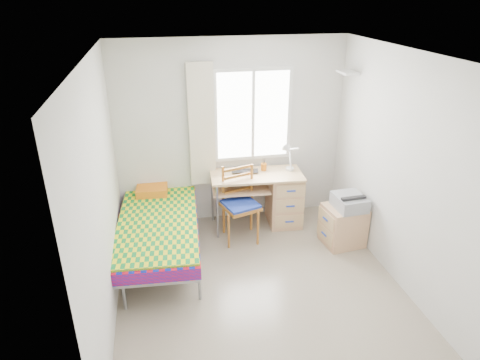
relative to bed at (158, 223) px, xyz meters
name	(u,v)px	position (x,y,z in m)	size (l,w,h in m)	color
floor	(260,287)	(1.10, -0.95, -0.45)	(3.50, 3.50, 0.00)	#BCAD93
ceiling	(265,55)	(1.10, -0.95, 2.15)	(3.50, 3.50, 0.00)	white
wall_back	(231,133)	(1.10, 0.80, 0.85)	(3.20, 3.20, 0.00)	silver
wall_left	(101,199)	(-0.50, -0.95, 0.85)	(3.50, 3.50, 0.00)	silver
wall_right	(403,173)	(2.70, -0.95, 0.85)	(3.50, 3.50, 0.00)	silver
window	(253,115)	(1.40, 0.78, 1.10)	(1.10, 0.04, 1.30)	white
curtain	(202,126)	(0.68, 0.73, 1.00)	(0.35, 0.05, 1.70)	beige
floating_shelf	(348,72)	(2.59, 0.45, 1.70)	(0.20, 0.32, 0.03)	white
bed	(158,223)	(0.00, 0.00, 0.00)	(1.14, 2.19, 0.92)	#919399
desk	(279,196)	(1.74, 0.46, -0.01)	(1.32, 0.68, 0.80)	tan
chair	(240,200)	(1.10, 0.18, 0.12)	(0.55, 0.55, 1.02)	#8C581B
cabinet	(343,225)	(2.41, -0.26, -0.17)	(0.55, 0.50, 0.55)	tan
printer	(349,202)	(2.45, -0.29, 0.19)	(0.39, 0.45, 0.18)	#9FA0A6
laptop	(245,173)	(1.24, 0.50, 0.37)	(0.37, 0.24, 0.03)	black
pen_cup	(264,167)	(1.52, 0.58, 0.40)	(0.08, 0.08, 0.10)	orange
task_lamp	(289,154)	(1.83, 0.39, 0.64)	(0.24, 0.34, 0.45)	white
book	(242,188)	(1.20, 0.48, 0.14)	(0.19, 0.26, 0.02)	gray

